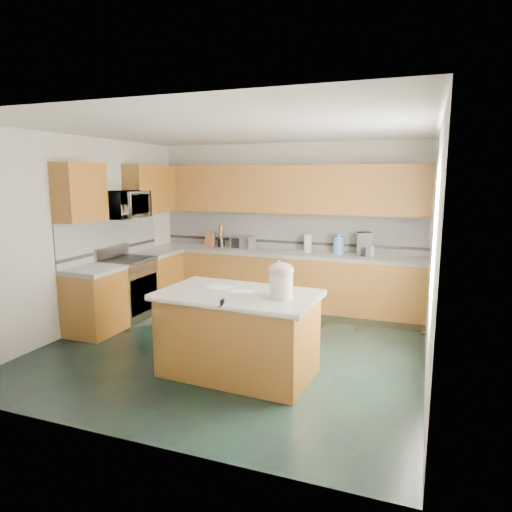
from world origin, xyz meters
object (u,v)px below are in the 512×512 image
at_px(island_top, 238,295).
at_px(coffee_maker, 364,244).
at_px(island_base, 238,336).
at_px(toaster_oven, 243,242).
at_px(treat_jar, 281,286).
at_px(soap_bottle_island, 279,278).
at_px(knife_block, 210,240).

relative_size(island_top, coffee_maker, 4.62).
distance_m(island_base, coffee_maker, 3.08).
relative_size(toaster_oven, coffee_maker, 1.02).
xyz_separation_m(island_top, coffee_maker, (0.95, 2.85, 0.21)).
bearing_deg(coffee_maker, toaster_oven, 172.75).
distance_m(island_base, toaster_oven, 3.08).
bearing_deg(island_base, treat_jar, -3.52).
height_order(island_base, toaster_oven, toaster_oven).
bearing_deg(soap_bottle_island, island_top, -174.86).
bearing_deg(toaster_oven, island_top, -58.76).
xyz_separation_m(treat_jar, knife_block, (-2.23, 2.88, 0.00)).
height_order(island_top, soap_bottle_island, soap_bottle_island).
distance_m(knife_block, coffee_maker, 2.67).
height_order(knife_block, coffee_maker, coffee_maker).
bearing_deg(toaster_oven, treat_jar, -50.95).
distance_m(island_top, knife_block, 3.31).
xyz_separation_m(island_base, treat_jar, (0.50, -0.06, 0.62)).
relative_size(soap_bottle_island, knife_block, 1.47).
relative_size(island_base, treat_jar, 6.32).
height_order(island_top, coffee_maker, coffee_maker).
relative_size(soap_bottle_island, toaster_oven, 0.99).
height_order(island_top, toaster_oven, toaster_oven).
relative_size(treat_jar, coffee_maker, 0.69).
bearing_deg(island_base, toaster_oven, 114.41).
bearing_deg(treat_jar, island_base, 165.45).
height_order(soap_bottle_island, knife_block, soap_bottle_island).
relative_size(island_base, coffee_maker, 4.35).
bearing_deg(knife_block, toaster_oven, 6.97).
bearing_deg(knife_block, soap_bottle_island, -45.10).
bearing_deg(island_base, soap_bottle_island, 8.42).
distance_m(knife_block, toaster_oven, 0.63).
height_order(island_base, treat_jar, treat_jar).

